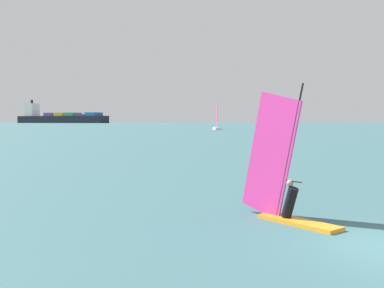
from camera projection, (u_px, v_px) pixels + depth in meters
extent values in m
cube|color=orange|center=(299.00, 222.00, 13.41)|extent=(1.62, 2.85, 0.12)
cylinder|color=black|center=(290.00, 152.00, 13.60)|extent=(0.40, 0.98, 4.21)
cube|color=#D8338C|center=(270.00, 156.00, 14.24)|extent=(0.90, 2.39, 4.22)
cylinder|color=black|center=(280.00, 180.00, 13.93)|extent=(0.60, 1.59, 0.04)
cylinder|color=black|center=(290.00, 203.00, 13.66)|extent=(0.50, 0.67, 1.04)
sphere|color=tan|center=(290.00, 183.00, 13.62)|extent=(0.22, 0.22, 0.22)
cube|color=black|center=(62.00, 120.00, 695.87)|extent=(138.35, 124.50, 11.17)
cube|color=silver|center=(32.00, 110.00, 718.55)|extent=(23.96, 24.11, 20.90)
cylinder|color=black|center=(32.00, 102.00, 717.84)|extent=(4.00, 4.00, 6.00)
cube|color=#59388C|center=(53.00, 114.00, 702.68)|extent=(28.49, 28.97, 5.20)
cube|color=gold|center=(63.00, 114.00, 695.00)|extent=(28.49, 28.97, 5.20)
cube|color=#2D8C47|center=(73.00, 114.00, 687.33)|extent=(28.49, 28.97, 5.20)
cube|color=#59388C|center=(83.00, 115.00, 679.72)|extent=(28.49, 28.97, 2.60)
cube|color=#1E66AD|center=(94.00, 114.00, 671.97)|extent=(28.49, 28.97, 5.20)
cube|color=white|center=(217.00, 129.00, 158.94)|extent=(3.81, 7.23, 0.87)
cylinder|color=#B2B2B7|center=(217.00, 114.00, 158.66)|extent=(0.16, 0.16, 9.52)
cube|color=#D8338C|center=(217.00, 116.00, 159.48)|extent=(0.62, 2.36, 7.99)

